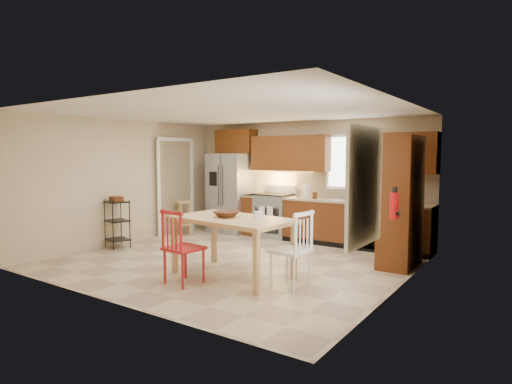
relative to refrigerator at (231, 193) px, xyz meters
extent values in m
plane|color=tan|center=(1.70, -2.12, -0.91)|extent=(5.50, 5.50, 0.00)
cube|color=silver|center=(1.70, -2.12, 1.59)|extent=(5.50, 5.00, 0.02)
cube|color=#CCB793|center=(1.70, 0.38, 0.34)|extent=(5.50, 0.02, 2.50)
cube|color=#CCB793|center=(1.70, -4.62, 0.34)|extent=(5.50, 0.02, 2.50)
cube|color=#CCB793|center=(-1.05, -2.12, 0.34)|extent=(0.02, 5.00, 2.50)
cube|color=#CCB793|center=(4.45, -2.12, 0.34)|extent=(0.02, 5.00, 2.50)
cube|color=gray|center=(0.00, 0.00, 0.00)|extent=(0.92, 0.75, 1.82)
cube|color=gray|center=(1.15, 0.06, -0.45)|extent=(0.76, 0.63, 0.92)
cube|color=#5B2C10|center=(0.60, 0.08, -0.46)|extent=(0.30, 0.60, 0.90)
cube|color=#5B2C10|center=(2.99, 0.08, -0.46)|extent=(2.92, 0.60, 0.90)
cube|color=black|center=(3.55, -0.22, -0.46)|extent=(0.60, 0.02, 0.78)
cube|color=beige|center=(2.99, 0.36, 0.27)|extent=(2.92, 0.03, 0.55)
cube|color=#602B10|center=(0.00, 0.20, 1.19)|extent=(1.00, 0.35, 0.55)
cube|color=#602B10|center=(1.45, 0.20, 0.92)|extent=(1.80, 0.35, 0.75)
cube|color=#602B10|center=(3.95, 0.20, 0.92)|extent=(1.00, 0.35, 0.75)
cube|color=white|center=(2.80, 0.35, 0.74)|extent=(1.12, 0.04, 1.12)
cube|color=gray|center=(2.80, 0.08, -0.05)|extent=(0.62, 0.46, 0.16)
cube|color=#FFBF66|center=(1.15, 0.17, 0.52)|extent=(1.60, 0.30, 0.01)
imported|color=#B90C12|center=(3.18, -0.02, 0.09)|extent=(0.09, 0.09, 0.19)
cylinder|color=white|center=(1.95, 0.03, 0.13)|extent=(0.12, 0.12, 0.28)
cylinder|color=gray|center=(1.75, 0.03, 0.08)|extent=(0.11, 0.11, 0.18)
cylinder|color=#532A16|center=(2.15, 0.00, 0.06)|extent=(0.10, 0.10, 0.14)
cube|color=#5B2C10|center=(4.13, -0.93, 0.14)|extent=(0.50, 0.95, 2.10)
cylinder|color=#B90C12|center=(4.33, -1.98, 0.19)|extent=(0.12, 0.12, 0.36)
cube|color=white|center=(4.38, -3.27, 0.54)|extent=(0.04, 1.02, 1.32)
cube|color=#8C7A59|center=(-0.97, -0.82, 0.14)|extent=(0.04, 0.95, 2.10)
imported|color=#532A16|center=(2.15, -2.91, -0.04)|extent=(0.39, 0.39, 0.09)
cylinder|color=white|center=(2.65, -2.80, 0.00)|extent=(0.16, 0.16, 0.17)
camera|label=1|loc=(6.03, -7.83, 0.89)|focal=30.00mm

